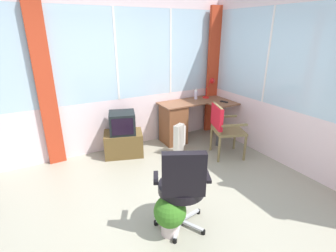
{
  "coord_description": "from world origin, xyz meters",
  "views": [
    {
      "loc": [
        -1.34,
        -2.2,
        2.06
      ],
      "look_at": [
        0.33,
        0.82,
        0.73
      ],
      "focal_mm": 27.12,
      "sensor_mm": 36.0,
      "label": 1
    }
  ],
  "objects_px": {
    "tv_remote": "(224,102)",
    "space_heater": "(180,139)",
    "potted_plant": "(170,213)",
    "office_chair": "(182,184)",
    "tv_on_stand": "(123,136)",
    "spray_bottle": "(196,94)",
    "desk": "(177,121)",
    "desk_lamp": "(211,85)",
    "wooden_armchair": "(222,124)"
  },
  "relations": [
    {
      "from": "tv_remote",
      "to": "space_heater",
      "type": "xyz_separation_m",
      "value": [
        -1.05,
        -0.13,
        -0.49
      ]
    },
    {
      "from": "potted_plant",
      "to": "office_chair",
      "type": "bearing_deg",
      "value": -0.32
    },
    {
      "from": "tv_on_stand",
      "to": "space_heater",
      "type": "xyz_separation_m",
      "value": [
        0.86,
        -0.45,
        -0.06
      ]
    },
    {
      "from": "tv_remote",
      "to": "office_chair",
      "type": "bearing_deg",
      "value": -157.54
    },
    {
      "from": "tv_remote",
      "to": "spray_bottle",
      "type": "height_order",
      "value": "spray_bottle"
    },
    {
      "from": "desk",
      "to": "desk_lamp",
      "type": "distance_m",
      "value": 1.01
    },
    {
      "from": "potted_plant",
      "to": "spray_bottle",
      "type": "bearing_deg",
      "value": 50.23
    },
    {
      "from": "tv_on_stand",
      "to": "potted_plant",
      "type": "height_order",
      "value": "tv_on_stand"
    },
    {
      "from": "space_heater",
      "to": "tv_on_stand",
      "type": "bearing_deg",
      "value": 152.5
    },
    {
      "from": "tv_remote",
      "to": "office_chair",
      "type": "xyz_separation_m",
      "value": [
        -1.97,
        -1.68,
        -0.2
      ]
    },
    {
      "from": "spray_bottle",
      "to": "office_chair",
      "type": "relative_size",
      "value": 0.22
    },
    {
      "from": "desk",
      "to": "wooden_armchair",
      "type": "distance_m",
      "value": 0.96
    },
    {
      "from": "tv_on_stand",
      "to": "potted_plant",
      "type": "xyz_separation_m",
      "value": [
        -0.2,
        -2.0,
        -0.07
      ]
    },
    {
      "from": "office_chair",
      "to": "tv_on_stand",
      "type": "height_order",
      "value": "office_chair"
    },
    {
      "from": "desk_lamp",
      "to": "potted_plant",
      "type": "xyz_separation_m",
      "value": [
        -2.09,
        -2.07,
        -0.77
      ]
    },
    {
      "from": "desk",
      "to": "potted_plant",
      "type": "xyz_separation_m",
      "value": [
        -1.29,
        -2.04,
        -0.15
      ]
    },
    {
      "from": "tv_on_stand",
      "to": "tv_remote",
      "type": "bearing_deg",
      "value": -9.38
    },
    {
      "from": "desk",
      "to": "potted_plant",
      "type": "distance_m",
      "value": 2.42
    },
    {
      "from": "space_heater",
      "to": "potted_plant",
      "type": "relative_size",
      "value": 1.2
    },
    {
      "from": "spray_bottle",
      "to": "desk_lamp",
      "type": "bearing_deg",
      "value": -12.47
    },
    {
      "from": "desk_lamp",
      "to": "tv_remote",
      "type": "relative_size",
      "value": 2.7
    },
    {
      "from": "tv_remote",
      "to": "spray_bottle",
      "type": "relative_size",
      "value": 0.69
    },
    {
      "from": "spray_bottle",
      "to": "wooden_armchair",
      "type": "relative_size",
      "value": 0.24
    },
    {
      "from": "desk",
      "to": "desk_lamp",
      "type": "xyz_separation_m",
      "value": [
        0.81,
        0.03,
        0.62
      ]
    },
    {
      "from": "spray_bottle",
      "to": "space_heater",
      "type": "bearing_deg",
      "value": -140.75
    },
    {
      "from": "potted_plant",
      "to": "space_heater",
      "type": "bearing_deg",
      "value": 55.64
    },
    {
      "from": "wooden_armchair",
      "to": "desk",
      "type": "bearing_deg",
      "value": 111.81
    },
    {
      "from": "potted_plant",
      "to": "tv_on_stand",
      "type": "bearing_deg",
      "value": 84.23
    },
    {
      "from": "tv_remote",
      "to": "potted_plant",
      "type": "distance_m",
      "value": 2.75
    },
    {
      "from": "tv_remote",
      "to": "office_chair",
      "type": "distance_m",
      "value": 2.6
    },
    {
      "from": "tv_remote",
      "to": "tv_on_stand",
      "type": "relative_size",
      "value": 0.19
    },
    {
      "from": "desk",
      "to": "office_chair",
      "type": "height_order",
      "value": "office_chair"
    },
    {
      "from": "tv_remote",
      "to": "tv_on_stand",
      "type": "height_order",
      "value": "tv_remote"
    },
    {
      "from": "desk",
      "to": "office_chair",
      "type": "distance_m",
      "value": 2.34
    },
    {
      "from": "desk",
      "to": "spray_bottle",
      "type": "height_order",
      "value": "spray_bottle"
    },
    {
      "from": "desk",
      "to": "space_heater",
      "type": "bearing_deg",
      "value": -114.81
    },
    {
      "from": "desk_lamp",
      "to": "wooden_armchair",
      "type": "distance_m",
      "value": 1.12
    },
    {
      "from": "tv_remote",
      "to": "tv_on_stand",
      "type": "xyz_separation_m",
      "value": [
        -1.91,
        0.32,
        -0.44
      ]
    },
    {
      "from": "desk",
      "to": "space_heater",
      "type": "height_order",
      "value": "desk"
    },
    {
      "from": "wooden_armchair",
      "to": "tv_on_stand",
      "type": "bearing_deg",
      "value": 149.65
    },
    {
      "from": "space_heater",
      "to": "potted_plant",
      "type": "bearing_deg",
      "value": -124.36
    },
    {
      "from": "wooden_armchair",
      "to": "spray_bottle",
      "type": "bearing_deg",
      "value": 81.76
    },
    {
      "from": "potted_plant",
      "to": "desk_lamp",
      "type": "bearing_deg",
      "value": 44.74
    },
    {
      "from": "wooden_armchair",
      "to": "office_chair",
      "type": "bearing_deg",
      "value": -142.25
    },
    {
      "from": "tv_remote",
      "to": "wooden_armchair",
      "type": "distance_m",
      "value": 0.73
    },
    {
      "from": "desk_lamp",
      "to": "potted_plant",
      "type": "distance_m",
      "value": 3.04
    },
    {
      "from": "tv_remote",
      "to": "spray_bottle",
      "type": "bearing_deg",
      "value": 107.97
    },
    {
      "from": "desk_lamp",
      "to": "desk",
      "type": "bearing_deg",
      "value": -177.68
    },
    {
      "from": "tv_on_stand",
      "to": "space_heater",
      "type": "distance_m",
      "value": 0.97
    },
    {
      "from": "desk",
      "to": "desk_lamp",
      "type": "height_order",
      "value": "desk_lamp"
    }
  ]
}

